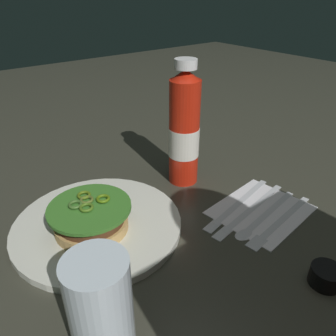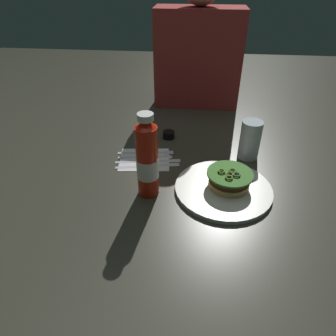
{
  "view_description": "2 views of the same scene",
  "coord_description": "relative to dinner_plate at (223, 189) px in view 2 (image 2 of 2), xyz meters",
  "views": [
    {
      "loc": [
        0.35,
        0.29,
        0.37
      ],
      "look_at": [
        0.02,
        -0.12,
        0.07
      ],
      "focal_mm": 35.11,
      "sensor_mm": 36.0,
      "label": 1
    },
    {
      "loc": [
        0.07,
        -0.85,
        0.57
      ],
      "look_at": [
        -0.0,
        -0.14,
        0.07
      ],
      "focal_mm": 32.07,
      "sensor_mm": 36.0,
      "label": 2
    }
  ],
  "objects": [
    {
      "name": "ground_plane",
      "position": [
        -0.17,
        0.14,
        -0.01
      ],
      "size": [
        3.0,
        3.0,
        0.0
      ],
      "primitive_type": "plane",
      "color": "#37372C"
    },
    {
      "name": "dinner_plate",
      "position": [
        0.0,
        0.0,
        0.0
      ],
      "size": [
        0.29,
        0.29,
        0.01
      ],
      "primitive_type": "cylinder",
      "color": "silver",
      "rests_on": "ground_plane"
    },
    {
      "name": "burger_sandwich",
      "position": [
        0.02,
        0.01,
        0.03
      ],
      "size": [
        0.14,
        0.14,
        0.05
      ],
      "color": "tan",
      "rests_on": "dinner_plate"
    },
    {
      "name": "ketchup_bottle",
      "position": [
        -0.22,
        -0.03,
        0.11
      ],
      "size": [
        0.06,
        0.06,
        0.25
      ],
      "color": "red",
      "rests_on": "ground_plane"
    },
    {
      "name": "water_glass",
      "position": [
        0.09,
        0.2,
        0.06
      ],
      "size": [
        0.07,
        0.07,
        0.14
      ],
      "primitive_type": "cylinder",
      "color": "silver",
      "rests_on": "ground_plane"
    },
    {
      "name": "condiment_cup",
      "position": [
        -0.2,
        0.31,
        0.01
      ],
      "size": [
        0.05,
        0.05,
        0.03
      ],
      "primitive_type": "cylinder",
      "color": "black",
      "rests_on": "ground_plane"
    },
    {
      "name": "napkin",
      "position": [
        -0.26,
        0.14,
        -0.0
      ],
      "size": [
        0.18,
        0.16,
        0.0
      ],
      "primitive_type": "cube",
      "rotation": [
        0.0,
        0.0,
        0.11
      ],
      "color": "silver",
      "rests_on": "ground_plane"
    },
    {
      "name": "steak_knife",
      "position": [
        -0.23,
        0.11,
        -0.0
      ],
      "size": [
        0.21,
        0.06,
        0.0
      ],
      "color": "silver",
      "rests_on": "napkin"
    },
    {
      "name": "butter_knife",
      "position": [
        -0.23,
        0.13,
        -0.0
      ],
      "size": [
        0.22,
        0.05,
        0.0
      ],
      "color": "silver",
      "rests_on": "napkin"
    },
    {
      "name": "spoon_utensil",
      "position": [
        -0.24,
        0.16,
        -0.0
      ],
      "size": [
        0.19,
        0.04,
        0.0
      ],
      "color": "silver",
      "rests_on": "napkin"
    },
    {
      "name": "fork_utensil",
      "position": [
        -0.25,
        0.19,
        -0.0
      ],
      "size": [
        0.2,
        0.04,
        0.0
      ],
      "color": "silver",
      "rests_on": "napkin"
    },
    {
      "name": "diner_person",
      "position": [
        -0.1,
        0.67,
        0.24
      ],
      "size": [
        0.38,
        0.16,
        0.57
      ],
      "color": "#9F2F2D",
      "rests_on": "ground_plane"
    }
  ]
}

